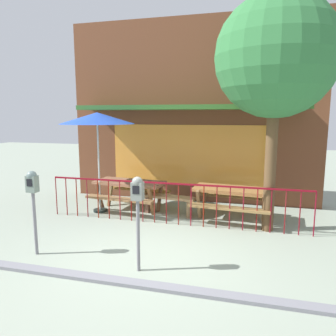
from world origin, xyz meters
TOP-DOWN VIEW (x-y plane):
  - ground at (0.00, 0.00)m, footprint 40.00×40.00m
  - pub_storefront at (0.00, 4.19)m, footprint 7.13×1.49m
  - patio_fence_front at (0.00, 1.81)m, footprint 6.01×0.04m
  - picnic_table_left at (-1.35, 2.60)m, footprint 1.94×1.55m
  - picnic_table_right at (1.29, 2.47)m, footprint 1.92×1.52m
  - patio_umbrella at (-2.06, 2.32)m, footprint 1.87×1.87m
  - patio_bench at (-0.28, 2.51)m, footprint 1.43×0.53m
  - parking_meter_near at (-1.97, -0.37)m, footprint 0.18×0.17m
  - parking_meter_far at (0.01, -0.49)m, footprint 0.18×0.17m
  - street_tree at (2.09, 1.96)m, footprint 2.46×2.46m
  - curb_edge at (0.00, -0.94)m, footprint 9.98×0.20m

SIDE VIEW (x-z plane):
  - ground at x=0.00m, z-range 0.00..0.00m
  - curb_edge at x=0.00m, z-range -0.06..0.06m
  - patio_bench at x=-0.28m, z-range 0.11..0.59m
  - picnic_table_left at x=-1.35m, z-range 0.21..1.01m
  - picnic_table_right at x=1.29m, z-range 0.21..1.01m
  - patio_fence_front at x=0.00m, z-range 0.18..1.15m
  - parking_meter_near at x=-1.97m, z-range 0.41..1.93m
  - parking_meter_far at x=0.01m, z-range 0.42..1.96m
  - patio_umbrella at x=-2.06m, z-range 1.11..3.64m
  - pub_storefront at x=0.00m, z-range -0.01..5.12m
  - street_tree at x=2.09m, z-range 1.17..6.03m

